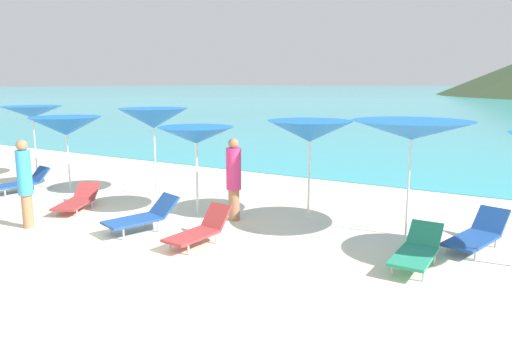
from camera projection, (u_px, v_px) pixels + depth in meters
name	position (u px, v px, depth m)	size (l,w,h in m)	color
ground_plane	(311.00, 175.00, 16.48)	(50.00, 100.00, 0.30)	beige
umbrella_0	(32.00, 112.00, 14.71)	(1.79, 1.79, 2.28)	silver
umbrella_1	(66.00, 126.00, 13.14)	(2.09, 2.09, 2.06)	silver
umbrella_2	(153.00, 118.00, 12.50)	(1.80, 1.80, 2.33)	silver
umbrella_3	(196.00, 135.00, 10.72)	(1.74, 1.74, 2.02)	silver
umbrella_4	(310.00, 131.00, 10.21)	(1.89, 1.89, 2.19)	silver
umbrella_5	(412.00, 130.00, 9.11)	(2.51, 2.51, 2.28)	silver
lounge_chair_0	(200.00, 230.00, 8.94)	(0.65, 1.46, 0.65)	#A53333
lounge_chair_1	(143.00, 216.00, 9.72)	(1.03, 1.62, 0.66)	#1E478C
lounge_chair_3	(477.00, 234.00, 8.78)	(1.03, 1.81, 0.62)	#1E478C
lounge_chair_4	(77.00, 200.00, 11.39)	(1.18, 1.65, 0.52)	#A53333
lounge_chair_5	(22.00, 182.00, 13.25)	(0.81, 1.58, 0.63)	#1E478C
lounge_chair_6	(417.00, 250.00, 7.86)	(0.59, 1.58, 0.59)	#268C66
beachgoer_0	(25.00, 181.00, 9.84)	(0.29, 0.29, 1.85)	#A3704C
beachgoer_1	(234.00, 177.00, 10.39)	(0.33, 0.33, 1.82)	#A3704C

